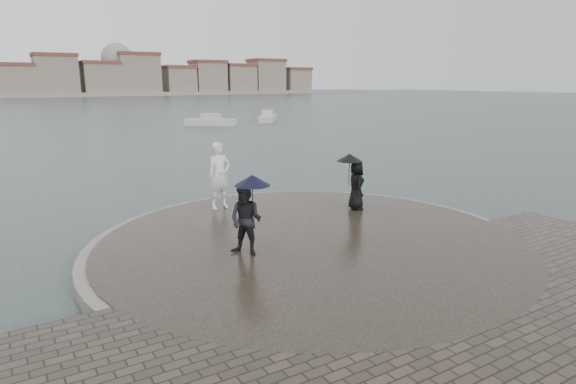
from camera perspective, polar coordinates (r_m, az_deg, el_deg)
ground at (r=11.35m, az=13.02°, el=-11.87°), size 400.00×400.00×0.00m
kerb_ring at (r=13.79m, az=2.83°, el=-6.27°), size 12.50×12.50×0.32m
quay_tip at (r=13.79m, az=2.83°, el=-6.19°), size 11.90×11.90×0.36m
statue at (r=16.81m, az=-8.12°, el=1.94°), size 0.88×0.61×2.32m
visitor_left at (r=12.24m, az=-4.87°, el=-2.47°), size 1.26×1.13×2.04m
visitor_right at (r=16.70m, az=7.92°, el=1.52°), size 1.11×1.04×1.95m
boats at (r=49.14m, az=-15.64°, el=7.47°), size 41.72×14.92×1.50m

